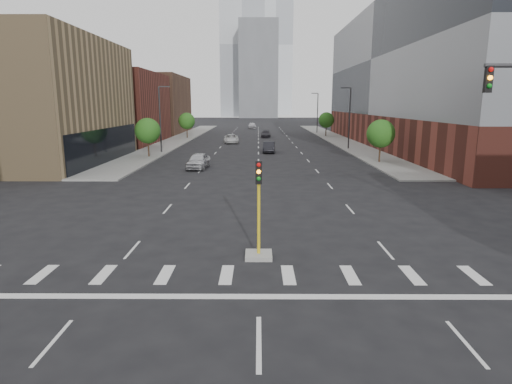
{
  "coord_description": "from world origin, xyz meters",
  "views": [
    {
      "loc": [
        -0.02,
        -9.26,
        6.82
      ],
      "look_at": [
        -0.13,
        11.45,
        2.5
      ],
      "focal_mm": 30.0,
      "sensor_mm": 36.0,
      "label": 1
    }
  ],
  "objects_px": {
    "car_near_left": "(198,161)",
    "car_far_left": "(231,139)",
    "car_deep_right": "(266,134)",
    "car_distant": "(252,125)",
    "median_traffic_signal": "(259,237)",
    "car_mid_right": "(269,147)"
  },
  "relations": [
    {
      "from": "car_near_left",
      "to": "car_far_left",
      "type": "distance_m",
      "value": 29.53
    },
    {
      "from": "car_near_left",
      "to": "car_mid_right",
      "type": "relative_size",
      "value": 1.05
    },
    {
      "from": "median_traffic_signal",
      "to": "car_near_left",
      "type": "xyz_separation_m",
      "value": [
        -6.38,
        26.72,
        -0.15
      ]
    },
    {
      "from": "car_far_left",
      "to": "car_deep_right",
      "type": "xyz_separation_m",
      "value": [
        6.22,
        12.4,
        -0.07
      ]
    },
    {
      "from": "car_mid_right",
      "to": "car_distant",
      "type": "xyz_separation_m",
      "value": [
        -3.18,
        57.05,
        0.1
      ]
    },
    {
      "from": "median_traffic_signal",
      "to": "car_deep_right",
      "type": "height_order",
      "value": "median_traffic_signal"
    },
    {
      "from": "car_deep_right",
      "to": "car_distant",
      "type": "distance_m",
      "value": 30.52
    },
    {
      "from": "median_traffic_signal",
      "to": "car_deep_right",
      "type": "bearing_deg",
      "value": 88.75
    },
    {
      "from": "car_near_left",
      "to": "car_deep_right",
      "type": "distance_m",
      "value": 42.61
    },
    {
      "from": "car_far_left",
      "to": "car_near_left",
      "type": "bearing_deg",
      "value": -97.24
    },
    {
      "from": "car_near_left",
      "to": "car_far_left",
      "type": "height_order",
      "value": "car_near_left"
    },
    {
      "from": "median_traffic_signal",
      "to": "car_deep_right",
      "type": "relative_size",
      "value": 0.95
    },
    {
      "from": "car_distant",
      "to": "car_deep_right",
      "type": "bearing_deg",
      "value": -86.4
    },
    {
      "from": "car_deep_right",
      "to": "car_distant",
      "type": "relative_size",
      "value": 0.92
    },
    {
      "from": "median_traffic_signal",
      "to": "car_near_left",
      "type": "relative_size",
      "value": 0.91
    },
    {
      "from": "car_near_left",
      "to": "car_deep_right",
      "type": "xyz_separation_m",
      "value": [
        7.88,
        41.88,
        -0.15
      ]
    },
    {
      "from": "median_traffic_signal",
      "to": "car_mid_right",
      "type": "height_order",
      "value": "median_traffic_signal"
    },
    {
      "from": "car_near_left",
      "to": "car_deep_right",
      "type": "relative_size",
      "value": 1.04
    },
    {
      "from": "car_deep_right",
      "to": "car_distant",
      "type": "xyz_separation_m",
      "value": [
        -3.18,
        30.35,
        0.19
      ]
    },
    {
      "from": "car_near_left",
      "to": "car_far_left",
      "type": "relative_size",
      "value": 0.91
    },
    {
      "from": "car_mid_right",
      "to": "car_deep_right",
      "type": "distance_m",
      "value": 26.7
    },
    {
      "from": "car_mid_right",
      "to": "car_distant",
      "type": "bearing_deg",
      "value": 96.4
    }
  ]
}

